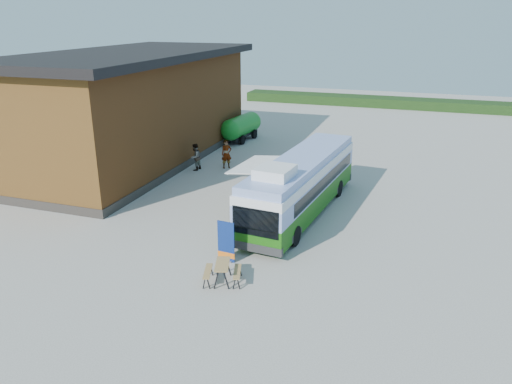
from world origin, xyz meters
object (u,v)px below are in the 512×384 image
at_px(banner, 226,245).
at_px(bus, 301,183).
at_px(person_b, 195,157).
at_px(slurry_tanker, 241,126).
at_px(picnic_table, 222,268).
at_px(person_a, 227,154).

bearing_deg(banner, bus, 80.98).
distance_m(person_b, slurry_tanker, 8.66).
xyz_separation_m(banner, slurry_tanker, (-6.84, 20.04, 0.45)).
xyz_separation_m(banner, picnic_table, (0.52, -1.66, -0.14)).
bearing_deg(banner, person_b, 126.69).
bearing_deg(banner, person_a, 117.75).
xyz_separation_m(bus, person_b, (-8.47, 5.19, -0.77)).
bearing_deg(bus, person_b, 154.16).
bearing_deg(bus, slurry_tanker, 127.12).
bearing_deg(banner, slurry_tanker, 114.53).
xyz_separation_m(banner, person_b, (-6.84, 11.38, 0.16)).
height_order(bus, person_a, bus).
bearing_deg(person_a, slurry_tanker, 64.75).
bearing_deg(slurry_tanker, picnic_table, -64.93).
bearing_deg(person_a, picnic_table, -106.96).
height_order(person_b, slurry_tanker, slurry_tanker).
bearing_deg(bus, person_a, 142.39).
bearing_deg(banner, picnic_table, -66.84).
bearing_deg(picnic_table, person_b, 102.07).
relative_size(person_a, slurry_tanker, 0.35).
distance_m(banner, picnic_table, 1.75).
height_order(person_a, person_b, person_a).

